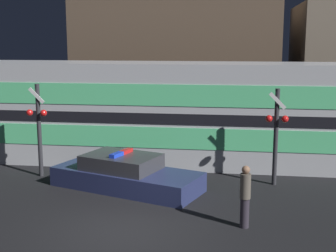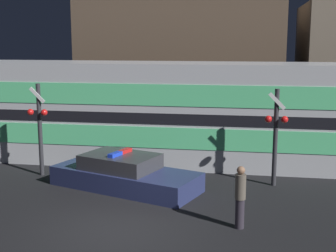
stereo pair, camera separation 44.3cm
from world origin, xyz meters
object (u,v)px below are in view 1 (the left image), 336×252
at_px(pedestrian, 245,196).
at_px(train, 202,113).
at_px(police_car, 126,175).
at_px(crossing_signal_near, 276,132).

bearing_deg(pedestrian, train, 103.70).
bearing_deg(police_car, train, 78.52).
xyz_separation_m(train, pedestrian, (1.59, -6.53, -1.13)).
distance_m(train, pedestrian, 6.81).
height_order(pedestrian, crossing_signal_near, crossing_signal_near).
relative_size(police_car, pedestrian, 3.17).
relative_size(train, pedestrian, 13.18).
bearing_deg(crossing_signal_near, train, 134.84).
bearing_deg(crossing_signal_near, police_car, -167.63).
xyz_separation_m(train, crossing_signal_near, (2.65, -2.66, -0.16)).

